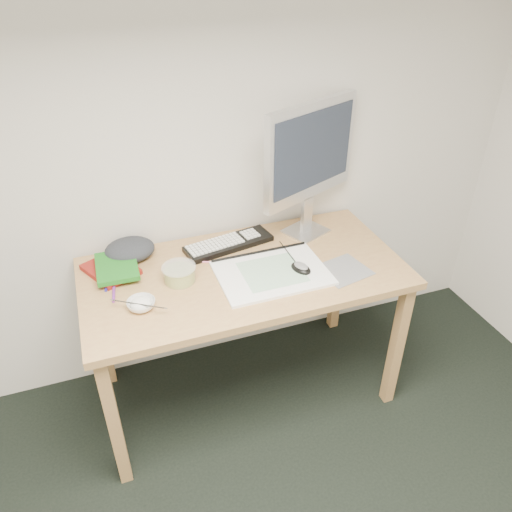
# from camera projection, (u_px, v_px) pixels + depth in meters

# --- Properties ---
(room_shell) EXTENTS (3.60, 3.60, 3.60)m
(room_shell) POSITION_uv_depth(u_px,v_px,m) (438.00, 412.00, 0.54)
(room_shell) COLOR silver
(room_shell) RESTS_ON ground
(desk) EXTENTS (1.40, 0.70, 0.75)m
(desk) POSITION_uv_depth(u_px,v_px,m) (244.00, 285.00, 2.22)
(desk) COLOR tan
(desk) RESTS_ON ground
(mousepad) EXTENTS (0.24, 0.23, 0.00)m
(mousepad) POSITION_uv_depth(u_px,v_px,m) (343.00, 270.00, 2.17)
(mousepad) COLOR slate
(mousepad) RESTS_ON desk
(sketchpad) EXTENTS (0.47, 0.34, 0.01)m
(sketchpad) POSITION_uv_depth(u_px,v_px,m) (272.00, 273.00, 2.15)
(sketchpad) COLOR white
(sketchpad) RESTS_ON desk
(keyboard) EXTENTS (0.44, 0.21, 0.02)m
(keyboard) POSITION_uv_depth(u_px,v_px,m) (229.00, 244.00, 2.34)
(keyboard) COLOR black
(keyboard) RESTS_ON desk
(monitor) EXTENTS (0.52, 0.25, 0.64)m
(monitor) POSITION_uv_depth(u_px,v_px,m) (310.00, 155.00, 2.24)
(monitor) COLOR silver
(monitor) RESTS_ON desk
(mouse) EXTENTS (0.10, 0.12, 0.03)m
(mouse) POSITION_uv_depth(u_px,v_px,m) (301.00, 266.00, 2.15)
(mouse) COLOR black
(mouse) RESTS_ON sketchpad
(rice_bowl) EXTENTS (0.11, 0.11, 0.03)m
(rice_bowl) POSITION_uv_depth(u_px,v_px,m) (141.00, 305.00, 1.95)
(rice_bowl) COLOR white
(rice_bowl) RESTS_ON desk
(chopsticks) EXTENTS (0.20, 0.14, 0.02)m
(chopsticks) POSITION_uv_depth(u_px,v_px,m) (139.00, 304.00, 1.92)
(chopsticks) COLOR #B7B7B9
(chopsticks) RESTS_ON rice_bowl
(fruit_tub) EXTENTS (0.16, 0.16, 0.07)m
(fruit_tub) POSITION_uv_depth(u_px,v_px,m) (179.00, 274.00, 2.09)
(fruit_tub) COLOR gold
(fruit_tub) RESTS_ON desk
(book_red) EXTENTS (0.26, 0.28, 0.02)m
(book_red) POSITION_uv_depth(u_px,v_px,m) (111.00, 269.00, 2.16)
(book_red) COLOR maroon
(book_red) RESTS_ON desk
(book_green) EXTENTS (0.18, 0.24, 0.02)m
(book_green) POSITION_uv_depth(u_px,v_px,m) (117.00, 266.00, 2.14)
(book_green) COLOR #1A691A
(book_green) RESTS_ON book_red
(cloth_lump) EXTENTS (0.20, 0.17, 0.08)m
(cloth_lump) POSITION_uv_depth(u_px,v_px,m) (130.00, 250.00, 2.24)
(cloth_lump) COLOR #222429
(cloth_lump) RESTS_ON desk
(pencil_pink) EXTENTS (0.18, 0.08, 0.01)m
(pencil_pink) POSITION_uv_depth(u_px,v_px,m) (224.00, 262.00, 2.22)
(pencil_pink) COLOR pink
(pencil_pink) RESTS_ON desk
(pencil_tan) EXTENTS (0.15, 0.11, 0.01)m
(pencil_tan) POSITION_uv_depth(u_px,v_px,m) (241.00, 263.00, 2.22)
(pencil_tan) COLOR tan
(pencil_tan) RESTS_ON desk
(pencil_black) EXTENTS (0.16, 0.05, 0.01)m
(pencil_black) POSITION_uv_depth(u_px,v_px,m) (273.00, 258.00, 2.25)
(pencil_black) COLOR black
(pencil_black) RESTS_ON desk
(marker_blue) EXTENTS (0.04, 0.12, 0.01)m
(marker_blue) POSITION_uv_depth(u_px,v_px,m) (107.00, 282.00, 2.09)
(marker_blue) COLOR #201DA1
(marker_blue) RESTS_ON desk
(marker_orange) EXTENTS (0.06, 0.14, 0.01)m
(marker_orange) POSITION_uv_depth(u_px,v_px,m) (116.00, 277.00, 2.12)
(marker_orange) COLOR orange
(marker_orange) RESTS_ON desk
(marker_purple) EXTENTS (0.03, 0.14, 0.01)m
(marker_purple) POSITION_uv_depth(u_px,v_px,m) (114.00, 292.00, 2.04)
(marker_purple) COLOR #71278F
(marker_purple) RESTS_ON desk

